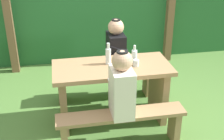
% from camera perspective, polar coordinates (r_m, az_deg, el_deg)
% --- Properties ---
extents(ground_plane, '(12.00, 12.00, 0.00)m').
position_cam_1_polar(ground_plane, '(3.94, -0.00, -9.20)').
color(ground_plane, '#4F7C37').
extents(pergola_post_left, '(0.12, 0.12, 2.14)m').
position_cam_1_polar(pergola_post_left, '(5.06, -19.23, 10.78)').
color(pergola_post_left, brown).
rests_on(pergola_post_left, ground_plane).
extents(pergola_post_right, '(0.12, 0.12, 2.14)m').
position_cam_1_polar(pergola_post_right, '(5.37, 11.12, 12.50)').
color(pergola_post_right, brown).
rests_on(pergola_post_right, ground_plane).
extents(picnic_table, '(1.40, 0.64, 0.75)m').
position_cam_1_polar(picnic_table, '(3.67, -0.00, -2.64)').
color(picnic_table, '#9E7A51').
rests_on(picnic_table, ground_plane).
extents(bench_near, '(1.40, 0.24, 0.44)m').
position_cam_1_polar(bench_near, '(3.32, 1.75, -9.96)').
color(bench_near, '#9E7A51').
rests_on(bench_near, ground_plane).
extents(bench_far, '(1.40, 0.24, 0.44)m').
position_cam_1_polar(bench_far, '(4.23, -1.35, -1.57)').
color(bench_far, '#9E7A51').
rests_on(bench_far, ground_plane).
extents(person_white_shirt, '(0.25, 0.35, 0.72)m').
position_cam_1_polar(person_white_shirt, '(3.08, 1.82, -3.03)').
color(person_white_shirt, silver).
rests_on(person_white_shirt, bench_near).
extents(person_black_coat, '(0.25, 0.35, 0.72)m').
position_cam_1_polar(person_black_coat, '(4.06, 0.74, 4.32)').
color(person_black_coat, black).
rests_on(person_black_coat, bench_far).
extents(drinking_glass, '(0.07, 0.07, 0.08)m').
position_cam_1_polar(drinking_glass, '(3.55, 4.58, 1.33)').
color(drinking_glass, silver).
rests_on(drinking_glass, picnic_table).
extents(bottle_left, '(0.07, 0.07, 0.22)m').
position_cam_1_polar(bottle_left, '(3.62, 4.24, 2.65)').
color(bottle_left, silver).
rests_on(bottle_left, picnic_table).
extents(bottle_right, '(0.06, 0.06, 0.26)m').
position_cam_1_polar(bottle_right, '(3.57, -0.72, 2.76)').
color(bottle_right, silver).
rests_on(bottle_right, picnic_table).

